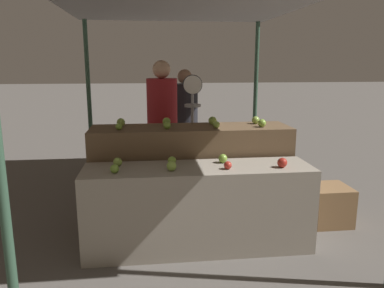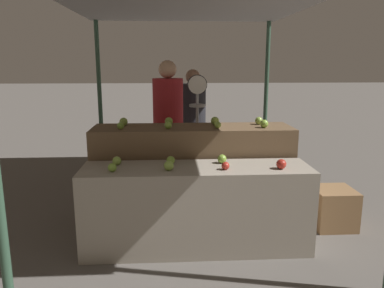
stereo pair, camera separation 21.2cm
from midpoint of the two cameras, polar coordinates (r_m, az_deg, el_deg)
The scene contains 23 objects.
ground_plane at distance 3.71m, azimuth 2.37°, elevation -15.39°, with size 60.00×60.00×0.00m, color #59544F.
market_canopy at distance 4.37m, azimuth 1.22°, elevation 19.91°, with size 3.00×4.05×2.43m.
display_counter_front at distance 3.54m, azimuth 2.43°, elevation -9.71°, with size 2.10×0.55×0.79m, color gray.
display_counter_back at distance 4.06m, azimuth 1.60°, elevation -4.78°, with size 2.10×0.55×1.06m, color brown.
apple_front_0 at distance 3.31m, azimuth -10.27°, elevation -3.56°, with size 0.08×0.08×0.08m, color #7AA338.
apple_front_1 at distance 3.29m, azimuth -1.72°, elevation -3.34°, with size 0.09×0.09×0.09m, color #8EB247.
apple_front_2 at distance 3.34m, azimuth 6.94°, elevation -3.33°, with size 0.07×0.07×0.07m, color #B72D23.
apple_front_3 at distance 3.46m, azimuth 15.17°, elevation -2.98°, with size 0.09×0.09×0.09m, color #AD281E.
apple_front_4 at distance 3.51m, azimuth -9.70°, elevation -2.56°, with size 0.08×0.08×0.08m, color #8EB247.
apple_front_5 at distance 3.49m, azimuth -1.53°, elevation -2.51°, with size 0.08×0.08×0.08m, color #84AD3D.
apple_front_6 at distance 3.55m, azimuth 6.30°, elevation -2.28°, with size 0.08×0.08×0.08m, color #7AA338.
apple_back_0 at distance 3.83m, azimuth -9.29°, elevation 2.75°, with size 0.07×0.07×0.07m, color #7AA338.
apple_back_1 at distance 3.80m, azimuth -2.07°, elevation 2.86°, with size 0.08×0.08×0.08m, color #84AD3D.
apple_back_2 at distance 3.85m, azimuth 5.51°, elevation 2.90°, with size 0.07×0.07×0.07m, color #8EB247.
apple_back_3 at distance 3.96m, azimuth 12.46°, elevation 3.02°, with size 0.08×0.08×0.08m, color #84AD3D.
apple_back_4 at distance 4.04m, azimuth -8.92°, elevation 3.36°, with size 0.09×0.09×0.09m, color #8EB247.
apple_back_5 at distance 4.03m, azimuth -2.05°, elevation 3.47°, with size 0.09×0.09×0.09m, color #84AD3D.
apple_back_6 at distance 4.07m, azimuth 5.01°, elevation 3.53°, with size 0.09×0.09×0.09m, color #8EB247.
apple_back_7 at distance 4.17m, azimuth 11.59°, elevation 3.49°, with size 0.08×0.08×0.08m, color #8EB247.
produce_scale at distance 4.60m, azimuth 2.13°, elevation 4.87°, with size 0.24×0.20×1.58m.
person_vendor_at_scale at distance 4.93m, azimuth -2.42°, elevation 3.93°, with size 0.54×0.54×1.76m.
person_customer_left at distance 5.68m, azimuth 1.19°, elevation 4.25°, with size 0.51×0.51×1.63m.
wooden_crate_side at distance 4.35m, azimuth 21.98°, elevation -9.02°, with size 0.42×0.42×0.42m, color olive.
Camera 2 is at (-0.24, -3.28, 1.72)m, focal length 35.00 mm.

